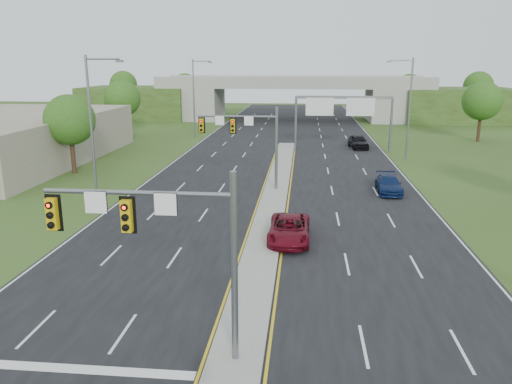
{
  "coord_description": "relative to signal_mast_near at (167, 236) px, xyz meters",
  "views": [
    {
      "loc": [
        2.27,
        -15.66,
        10.39
      ],
      "look_at": [
        -0.51,
        12.82,
        3.0
      ],
      "focal_mm": 35.0,
      "sensor_mm": 36.0,
      "label": 1
    }
  ],
  "objects": [
    {
      "name": "ground",
      "position": [
        2.26,
        0.07,
        -4.73
      ],
      "size": [
        240.0,
        240.0,
        0.0
      ],
      "primitive_type": "plane",
      "color": "#314217",
      "rests_on": "ground"
    },
    {
      "name": "road",
      "position": [
        2.26,
        35.07,
        -4.72
      ],
      "size": [
        24.0,
        160.0,
        0.02
      ],
      "primitive_type": "cube",
      "color": "black",
      "rests_on": "ground"
    },
    {
      "name": "median",
      "position": [
        2.26,
        23.07,
        -4.63
      ],
      "size": [
        2.0,
        54.0,
        0.16
      ],
      "primitive_type": "cube",
      "color": "gray",
      "rests_on": "road"
    },
    {
      "name": "lane_markings",
      "position": [
        1.66,
        28.99,
        -4.7
      ],
      "size": [
        23.72,
        160.0,
        0.01
      ],
      "color": "gold",
      "rests_on": "road"
    },
    {
      "name": "signal_mast_near",
      "position": [
        0.0,
        0.0,
        0.0
      ],
      "size": [
        6.62,
        0.6,
        7.0
      ],
      "color": "slate",
      "rests_on": "ground"
    },
    {
      "name": "signal_mast_far",
      "position": [
        0.0,
        25.0,
        0.0
      ],
      "size": [
        6.62,
        0.6,
        7.0
      ],
      "color": "slate",
      "rests_on": "ground"
    },
    {
      "name": "sign_gantry",
      "position": [
        8.95,
        44.99,
        0.51
      ],
      "size": [
        11.58,
        0.44,
        6.67
      ],
      "color": "slate",
      "rests_on": "ground"
    },
    {
      "name": "overpass",
      "position": [
        2.26,
        80.07,
        -1.17
      ],
      "size": [
        80.0,
        14.0,
        8.1
      ],
      "color": "gray",
      "rests_on": "ground"
    },
    {
      "name": "lightpole_l_mid",
      "position": [
        -11.03,
        20.07,
        1.38
      ],
      "size": [
        2.85,
        0.25,
        11.0
      ],
      "color": "slate",
      "rests_on": "ground"
    },
    {
      "name": "lightpole_l_far",
      "position": [
        -11.03,
        55.07,
        1.38
      ],
      "size": [
        2.85,
        0.25,
        11.0
      ],
      "color": "slate",
      "rests_on": "ground"
    },
    {
      "name": "lightpole_r_far",
      "position": [
        15.56,
        40.07,
        1.38
      ],
      "size": [
        2.85,
        0.25,
        11.0
      ],
      "color": "slate",
      "rests_on": "ground"
    },
    {
      "name": "tree_l_near",
      "position": [
        -17.74,
        30.07,
        0.45
      ],
      "size": [
        4.8,
        4.8,
        7.6
      ],
      "color": "#382316",
      "rests_on": "ground"
    },
    {
      "name": "tree_l_mid",
      "position": [
        -21.74,
        55.07,
        0.78
      ],
      "size": [
        5.2,
        5.2,
        8.12
      ],
      "color": "#382316",
      "rests_on": "ground"
    },
    {
      "name": "tree_r_mid",
      "position": [
        28.26,
        55.07,
        0.78
      ],
      "size": [
        5.2,
        5.2,
        8.12
      ],
      "color": "#382316",
      "rests_on": "ground"
    },
    {
      "name": "tree_back_a",
      "position": [
        -35.74,
        94.07,
        1.11
      ],
      "size": [
        6.0,
        6.0,
        8.85
      ],
      "color": "#382316",
      "rests_on": "ground"
    },
    {
      "name": "tree_back_b",
      "position": [
        -21.74,
        94.07,
        0.78
      ],
      "size": [
        5.6,
        5.6,
        8.32
      ],
      "color": "#382316",
      "rests_on": "ground"
    },
    {
      "name": "tree_back_c",
      "position": [
        26.26,
        94.07,
        0.78
      ],
      "size": [
        5.6,
        5.6,
        8.32
      ],
      "color": "#382316",
      "rests_on": "ground"
    },
    {
      "name": "tree_back_d",
      "position": [
        40.26,
        94.07,
        1.11
      ],
      "size": [
        6.0,
        6.0,
        8.85
      ],
      "color": "#382316",
      "rests_on": "ground"
    },
    {
      "name": "commercial_building",
      "position": [
        -27.74,
        35.07,
        -2.23
      ],
      "size": [
        18.0,
        30.0,
        5.0
      ],
      "primitive_type": "cube",
      "color": "gray",
      "rests_on": "ground"
    },
    {
      "name": "car_far_a",
      "position": [
        3.76,
        12.9,
        -3.97
      ],
      "size": [
        2.46,
        5.27,
        1.46
      ],
      "primitive_type": "imported",
      "rotation": [
        0.0,
        0.0,
        -0.01
      ],
      "color": "#5C0916",
      "rests_on": "road"
    },
    {
      "name": "car_far_b",
      "position": [
        11.58,
        25.36,
        -4.02
      ],
      "size": [
        2.06,
        4.79,
        1.38
      ],
      "primitive_type": "imported",
      "rotation": [
        0.0,
        0.0,
        -0.03
      ],
      "color": "#0B1B46",
      "rests_on": "road"
    },
    {
      "name": "car_far_c",
      "position": [
        11.32,
        47.8,
        -3.87
      ],
      "size": [
        2.55,
        5.11,
        1.67
      ],
      "primitive_type": "imported",
      "rotation": [
        0.0,
        0.0,
        0.12
      ],
      "color": "black",
      "rests_on": "road"
    }
  ]
}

